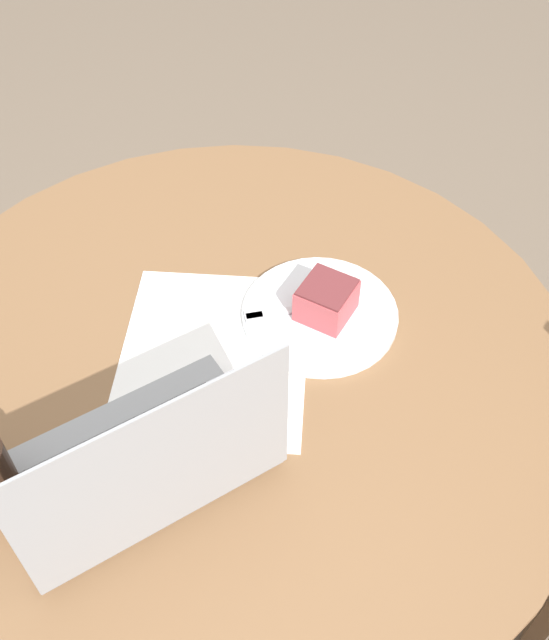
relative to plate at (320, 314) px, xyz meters
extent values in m
plane|color=#6B5B4C|center=(0.13, -0.10, -0.72)|extent=(12.00, 12.00, 0.00)
cylinder|color=brown|center=(0.13, -0.10, -0.71)|extent=(0.48, 0.48, 0.02)
cylinder|color=brown|center=(0.13, -0.10, -0.37)|extent=(0.14, 0.14, 0.66)
cylinder|color=brown|center=(0.13, -0.10, -0.02)|extent=(1.07, 1.07, 0.03)
cube|color=white|center=(0.13, -0.12, 0.00)|extent=(0.39, 0.36, 0.00)
cylinder|color=silver|center=(0.00, 0.00, 0.00)|extent=(0.24, 0.24, 0.01)
cube|color=#B74C51|center=(0.00, 0.01, 0.03)|extent=(0.09, 0.09, 0.06)
cube|color=maroon|center=(0.00, 0.01, 0.06)|extent=(0.08, 0.08, 0.00)
cube|color=silver|center=(0.01, -0.03, 0.01)|extent=(0.10, 0.15, 0.00)
cube|color=silver|center=(0.05, -0.09, 0.01)|extent=(0.04, 0.04, 0.00)
cube|color=gray|center=(0.34, -0.14, 0.00)|extent=(0.39, 0.36, 0.02)
cube|color=black|center=(0.34, -0.14, 0.01)|extent=(0.29, 0.26, 0.00)
cube|color=gray|center=(0.40, -0.06, 0.13)|extent=(0.27, 0.20, 0.24)
cube|color=black|center=(0.40, -0.06, 0.13)|extent=(0.26, 0.19, 0.22)
camera|label=1|loc=(0.75, 0.22, 0.87)|focal=42.00mm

